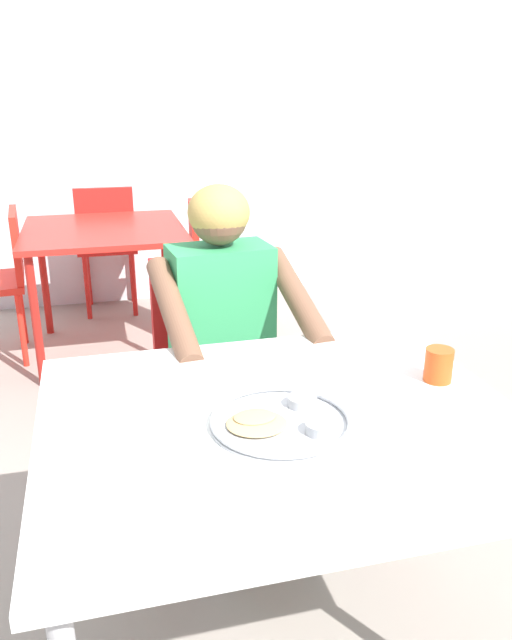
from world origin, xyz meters
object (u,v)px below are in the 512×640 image
Objects in this scene: drinking_cup at (439,364)px; chair_red_right at (214,264)px; table_background_red at (104,243)px; chair_foreground at (213,358)px; table_foreground at (282,441)px; diner_foreground at (229,329)px; thali_tray at (282,420)px; chair_red_far at (107,240)px.

chair_red_right is (-0.17, 2.21, -0.30)m from drinking_cup.
drinking_cup is 0.10× the size of table_background_red.
table_background_red is 1.07× the size of chair_red_right.
chair_red_right is at bearing 78.88° from chair_foreground.
table_foreground is 0.93m from chair_foreground.
table_foreground is at bearing -96.82° from chair_red_right.
diner_foreground is at bearing 88.29° from table_foreground.
thali_tray is 2.36m from chair_red_right.
table_foreground is 1.29× the size of chair_foreground.
chair_red_right reaches higher than drinking_cup.
table_background_red is (-0.34, 1.37, 0.15)m from chair_foreground.
table_foreground is 2.31m from chair_red_right.
chair_red_right reaches higher than table_background_red.
table_foreground is 0.96× the size of diner_foreground.
chair_red_right is (0.61, 0.01, -0.16)m from table_background_red.
chair_red_right is at bearing 0.66° from table_background_red.
diner_foreground reaches higher than table_foreground.
chair_red_far is (-0.76, 2.86, -0.28)m from drinking_cup.
table_foreground is 0.47m from drinking_cup.
thali_tray is 0.36× the size of table_background_red.
drinking_cup is 0.11× the size of chair_red_right.
chair_foreground reaches higher than table_foreground.
chair_foreground is 1.42m from table_background_red.
thali_tray is 0.37× the size of chair_foreground.
table_background_red is at bearing 109.62° from drinking_cup.
thali_tray is at bearing -92.75° from diner_foreground.
drinking_cup is at bearing 10.24° from table_foreground.
chair_foreground is at bearing 88.92° from thali_tray.
drinking_cup reaches higher than thali_tray.
chair_foreground is at bearing 118.00° from drinking_cup.
chair_foreground is 1.04× the size of chair_red_right.
chair_red_far is at bearing 131.81° from chair_red_right.
chair_red_far is at bearing 98.80° from chair_foreground.
chair_red_far is at bearing 98.34° from diner_foreground.
drinking_cup is 0.75m from diner_foreground.
table_foreground is 1.30× the size of chair_red_far.
table_foreground is at bearing -83.98° from chair_red_far.
table_background_red is at bearing 97.93° from thali_tray.
table_foreground is at bearing -81.58° from table_background_red.
drinking_cup is 0.10× the size of chair_red_far.
drinking_cup is at bearing 14.52° from thali_tray.
chair_foreground is at bearing -101.12° from chair_red_right.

